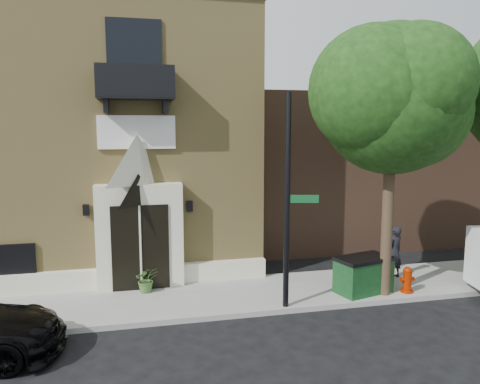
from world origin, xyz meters
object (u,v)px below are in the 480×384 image
object	(u,v)px
street_sign	(288,202)
dumpster	(363,274)
fire_hydrant	(407,280)
pedestrian_near	(394,252)

from	to	relation	value
street_sign	dumpster	size ratio (longest dim) A/B	3.16
fire_hydrant	dumpster	distance (m)	1.32
street_sign	pedestrian_near	size ratio (longest dim) A/B	3.39
street_sign	dumpster	bearing A→B (deg)	26.22
street_sign	fire_hydrant	distance (m)	4.62
fire_hydrant	pedestrian_near	xyz separation A→B (m)	(0.37, 1.35, 0.47)
dumpster	pedestrian_near	world-z (taller)	pedestrian_near
street_sign	dumpster	world-z (taller)	street_sign
street_sign	fire_hydrant	bearing A→B (deg)	17.74
street_sign	dumpster	xyz separation A→B (m)	(2.59, 0.53, -2.38)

